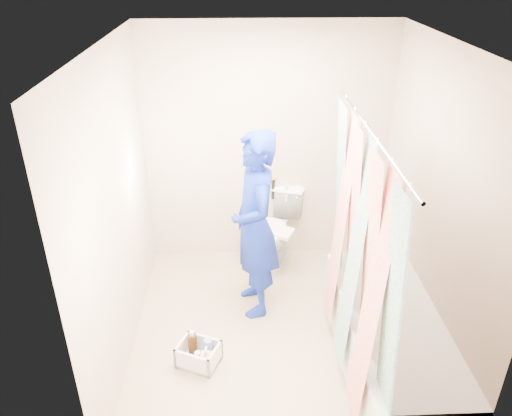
{
  "coord_description": "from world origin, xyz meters",
  "views": [
    {
      "loc": [
        -0.3,
        -3.3,
        2.96
      ],
      "look_at": [
        -0.15,
        0.44,
        0.99
      ],
      "focal_mm": 35.0,
      "sensor_mm": 36.0,
      "label": 1
    }
  ],
  "objects_px": {
    "cleaning_caddy": "(200,355)",
    "bathtub": "(390,340)",
    "plumber": "(255,226)",
    "toilet": "(273,230)"
  },
  "relations": [
    {
      "from": "cleaning_caddy",
      "to": "bathtub",
      "type": "bearing_deg",
      "value": 20.42
    },
    {
      "from": "bathtub",
      "to": "plumber",
      "type": "relative_size",
      "value": 1.03
    },
    {
      "from": "toilet",
      "to": "cleaning_caddy",
      "type": "height_order",
      "value": "toilet"
    },
    {
      "from": "bathtub",
      "to": "toilet",
      "type": "height_order",
      "value": "toilet"
    },
    {
      "from": "bathtub",
      "to": "plumber",
      "type": "distance_m",
      "value": 1.42
    },
    {
      "from": "bathtub",
      "to": "toilet",
      "type": "bearing_deg",
      "value": 117.95
    },
    {
      "from": "toilet",
      "to": "cleaning_caddy",
      "type": "xyz_separation_m",
      "value": [
        -0.68,
        -1.42,
        -0.3
      ]
    },
    {
      "from": "toilet",
      "to": "bathtub",
      "type": "bearing_deg",
      "value": -37.18
    },
    {
      "from": "toilet",
      "to": "plumber",
      "type": "relative_size",
      "value": 0.46
    },
    {
      "from": "plumber",
      "to": "cleaning_caddy",
      "type": "xyz_separation_m",
      "value": [
        -0.47,
        -0.72,
        -0.76
      ]
    }
  ]
}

